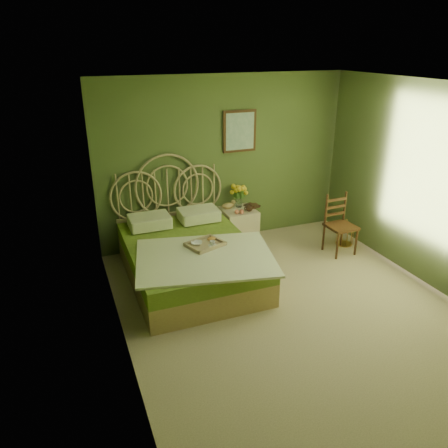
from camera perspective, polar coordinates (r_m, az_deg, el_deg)
name	(u,v)px	position (r m, az deg, el deg)	size (l,w,h in m)	color
floor	(291,307)	(5.52, 8.70, -10.69)	(4.50, 4.50, 0.00)	#C9B191
ceiling	(306,87)	(4.65, 10.66, 17.21)	(4.50, 4.50, 0.00)	silver
wall_back	(224,161)	(6.87, 0.02, 8.23)	(4.00, 4.00, 0.00)	#556937
wall_left	(116,235)	(4.32, -13.97, -1.39)	(4.50, 4.50, 0.00)	#556937
wall_right	(435,188)	(6.17, 25.87, 4.24)	(4.50, 4.50, 0.00)	#556937
wall_art	(240,131)	(6.84, 2.06, 12.02)	(0.54, 0.04, 0.64)	#35210E
bed	(189,256)	(5.97, -4.60, -4.16)	(1.91, 2.40, 1.49)	tan
nightstand	(239,222)	(6.99, 1.93, 0.33)	(0.51, 0.51, 0.99)	beige
chair	(339,220)	(6.86, 14.74, 0.47)	(0.42, 0.42, 0.91)	#35210E
birdcage	(345,233)	(7.23, 15.53, -1.17)	(0.26, 0.26, 0.39)	#B8823B
book_lower	(249,207)	(6.99, 3.25, 2.21)	(0.17, 0.23, 0.02)	#381E0F
book_upper	(249,206)	(6.98, 3.25, 2.36)	(0.16, 0.21, 0.02)	#472819
cereal_bowl	(197,243)	(5.70, -3.61, -2.52)	(0.15, 0.15, 0.04)	white
coffee_cup	(212,243)	(5.65, -1.53, -2.54)	(0.07, 0.07, 0.07)	white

